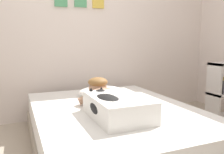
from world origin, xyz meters
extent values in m
cube|color=silver|center=(0.00, 1.44, 1.25)|extent=(4.11, 0.10, 2.50)
cube|color=#4C9966|center=(-0.25, 1.38, 1.55)|extent=(0.16, 0.02, 0.16)
cube|color=#4C9966|center=(0.01, 1.38, 1.56)|extent=(0.16, 0.02, 0.16)
cube|color=gold|center=(0.25, 1.38, 1.55)|extent=(0.16, 0.02, 0.16)
cube|color=gray|center=(0.03, 0.29, 0.08)|extent=(1.51, 1.99, 0.17)
cube|color=white|center=(0.03, 0.29, 0.28)|extent=(1.47, 1.93, 0.23)
ellipsoid|color=white|center=(0.08, 0.82, 0.45)|extent=(0.52, 0.32, 0.11)
cube|color=white|center=(-0.07, 0.00, 0.49)|extent=(0.42, 0.64, 0.18)
ellipsoid|color=tan|center=(-0.07, 0.34, 0.51)|extent=(0.32, 0.20, 0.16)
sphere|color=tan|center=(-0.07, 0.50, 0.55)|extent=(0.19, 0.19, 0.19)
ellipsoid|color=olive|center=(-0.07, 0.50, 0.62)|extent=(0.20, 0.20, 0.10)
cylinder|color=tan|center=(-0.17, 0.48, 0.48)|extent=(0.23, 0.07, 0.14)
cylinder|color=tan|center=(0.03, 0.48, 0.48)|extent=(0.23, 0.07, 0.14)
ellipsoid|color=black|center=(-0.16, 0.00, 0.50)|extent=(0.26, 0.48, 0.20)
sphere|color=black|center=(-0.12, 0.26, 0.52)|extent=(0.15, 0.15, 0.15)
cone|color=black|center=(-0.21, 0.28, 0.59)|extent=(0.05, 0.05, 0.05)
cone|color=black|center=(-0.11, 0.28, 0.59)|extent=(0.05, 0.05, 0.05)
cylinder|color=white|center=(0.25, 0.75, 0.43)|extent=(0.09, 0.09, 0.07)
torus|color=white|center=(0.31, 0.75, 0.43)|extent=(0.05, 0.01, 0.05)
cube|color=black|center=(-0.04, -0.01, 0.40)|extent=(0.07, 0.14, 0.01)
cube|color=silver|center=(1.55, 0.54, 0.38)|extent=(0.03, 0.24, 0.75)
cube|color=silver|center=(1.76, 0.54, 0.01)|extent=(0.45, 0.24, 0.03)
cube|color=gold|center=(1.57, 0.54, 0.42)|extent=(0.02, 0.18, 0.14)
cube|color=#4C4C51|center=(1.60, 0.54, 0.43)|extent=(0.02, 0.15, 0.15)
cube|color=#4C4C51|center=(1.64, 0.54, 0.44)|extent=(0.04, 0.18, 0.17)
cube|color=gold|center=(1.68, 0.54, 0.46)|extent=(0.03, 0.17, 0.22)
cube|color=#3866A5|center=(1.71, 0.54, 0.43)|extent=(0.03, 0.17, 0.16)
camera|label=1|loc=(-0.83, -1.72, 1.02)|focal=37.61mm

